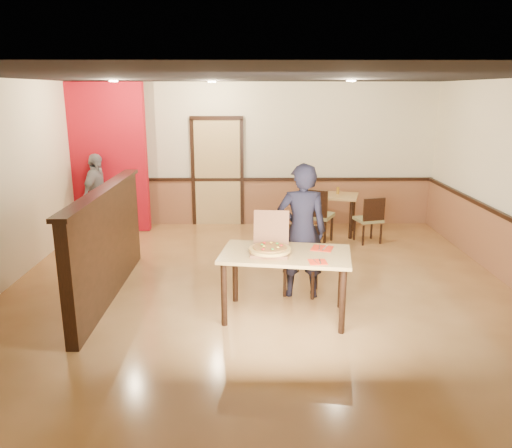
% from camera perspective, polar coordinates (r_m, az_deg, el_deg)
% --- Properties ---
extents(floor, '(7.00, 7.00, 0.00)m').
position_cam_1_polar(floor, '(6.91, 0.57, -7.40)').
color(floor, '#C1874B').
rests_on(floor, ground).
extents(ceiling, '(7.00, 7.00, 0.00)m').
position_cam_1_polar(ceiling, '(6.39, 0.64, 16.49)').
color(ceiling, black).
rests_on(ceiling, wall_back).
extents(wall_back, '(7.00, 0.00, 7.00)m').
position_cam_1_polar(wall_back, '(9.97, 0.20, 7.90)').
color(wall_back, beige).
rests_on(wall_back, floor).
extents(wainscot_back, '(7.00, 0.04, 0.90)m').
position_cam_1_polar(wainscot_back, '(10.10, 0.20, 2.52)').
color(wainscot_back, '#905A39').
rests_on(wainscot_back, floor).
extents(chair_rail_back, '(7.00, 0.06, 0.06)m').
position_cam_1_polar(chair_rail_back, '(9.99, 0.20, 5.13)').
color(chair_rail_back, black).
rests_on(chair_rail_back, wall_back).
extents(back_door, '(0.90, 0.06, 2.10)m').
position_cam_1_polar(back_door, '(10.00, -4.41, 5.85)').
color(back_door, tan).
rests_on(back_door, wall_back).
extents(booth_partition, '(0.20, 3.10, 1.44)m').
position_cam_1_polar(booth_partition, '(6.74, -16.65, -2.01)').
color(booth_partition, black).
rests_on(booth_partition, floor).
extents(red_accent_panel, '(1.60, 0.20, 2.78)m').
position_cam_1_polar(red_accent_panel, '(9.87, -16.99, 7.18)').
color(red_accent_panel, '#A80C18').
rests_on(red_accent_panel, floor).
extents(spot_a, '(0.14, 0.14, 0.02)m').
position_cam_1_polar(spot_a, '(8.47, -15.98, 15.44)').
color(spot_a, '#FFDBB2').
rests_on(spot_a, ceiling).
extents(spot_b, '(0.14, 0.14, 0.02)m').
position_cam_1_polar(spot_b, '(8.92, -5.06, 15.89)').
color(spot_b, '#FFDBB2').
rests_on(spot_b, ceiling).
extents(spot_c, '(0.14, 0.14, 0.02)m').
position_cam_1_polar(spot_c, '(8.04, 10.83, 15.79)').
color(spot_c, '#FFDBB2').
rests_on(spot_c, ceiling).
extents(main_table, '(1.61, 1.08, 0.80)m').
position_cam_1_polar(main_table, '(5.88, 3.39, -4.31)').
color(main_table, tan).
rests_on(main_table, floor).
extents(diner_chair, '(0.54, 0.54, 0.89)m').
position_cam_1_polar(diner_chair, '(6.70, 5.30, -3.74)').
color(diner_chair, olive).
rests_on(diner_chair, floor).
extents(side_chair_left, '(0.66, 0.66, 0.99)m').
position_cam_1_polar(side_chair_left, '(8.83, 6.94, 1.19)').
color(side_chair_left, olive).
rests_on(side_chair_left, floor).
extents(side_chair_right, '(0.51, 0.51, 0.84)m').
position_cam_1_polar(side_chair_right, '(9.03, 12.90, 0.68)').
color(side_chair_right, olive).
rests_on(side_chair_right, floor).
extents(side_table, '(0.86, 0.86, 0.75)m').
position_cam_1_polar(side_table, '(9.49, 9.36, 2.26)').
color(side_table, tan).
rests_on(side_table, floor).
extents(diner, '(0.65, 0.43, 1.77)m').
position_cam_1_polar(diner, '(6.45, 5.25, -0.82)').
color(diner, black).
rests_on(diner, floor).
extents(passerby, '(0.53, 0.95, 1.52)m').
position_cam_1_polar(passerby, '(9.74, -17.70, 3.22)').
color(passerby, gray).
rests_on(passerby, floor).
extents(pizza_box, '(0.47, 0.54, 0.45)m').
position_cam_1_polar(pizza_box, '(5.84, 1.62, -2.69)').
color(pizza_box, brown).
rests_on(pizza_box, main_table).
extents(pizza, '(0.60, 0.60, 0.03)m').
position_cam_1_polar(pizza, '(5.80, 1.59, -2.92)').
color(pizza, gold).
rests_on(pizza, pizza_box).
extents(napkin_near, '(0.21, 0.21, 0.01)m').
position_cam_1_polar(napkin_near, '(5.56, 7.06, -4.31)').
color(napkin_near, red).
rests_on(napkin_near, main_table).
extents(napkin_far, '(0.31, 0.31, 0.01)m').
position_cam_1_polar(napkin_far, '(6.04, 7.56, -2.76)').
color(napkin_far, red).
rests_on(napkin_far, main_table).
extents(condiment, '(0.05, 0.05, 0.13)m').
position_cam_1_polar(condiment, '(9.53, 9.34, 3.80)').
color(condiment, '#92651A').
rests_on(condiment, side_table).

